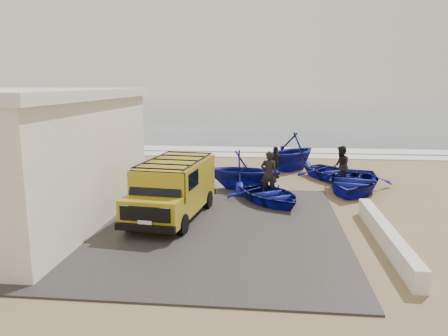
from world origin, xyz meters
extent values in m
plane|color=#8E7752|center=(0.00, 0.00, 0.00)|extent=(160.00, 160.00, 0.00)
cube|color=#383633|center=(-2.00, -2.00, 0.03)|extent=(12.00, 10.00, 0.05)
cube|color=#385166|center=(0.00, 56.00, 0.00)|extent=(180.00, 88.00, 0.01)
cube|color=white|center=(0.00, 12.00, 0.03)|extent=(180.00, 1.60, 0.06)
cube|color=white|center=(0.00, 14.50, 0.02)|extent=(180.00, 2.20, 0.04)
cube|color=black|center=(-3.55, -0.50, 2.60)|extent=(0.08, 0.70, 0.90)
cube|color=silver|center=(5.00, -3.00, 0.28)|extent=(0.35, 6.00, 0.55)
cube|color=#B1991A|center=(-1.45, -0.83, 1.10)|extent=(2.22, 3.85, 1.55)
cube|color=#B1991A|center=(-1.72, -3.07, 0.75)|extent=(1.87, 1.06, 0.85)
cube|color=black|center=(-1.67, -2.63, 1.50)|extent=(1.67, 0.51, 0.67)
cube|color=black|center=(-1.78, -3.51, 0.85)|extent=(1.52, 0.26, 0.42)
cube|color=black|center=(-1.78, -3.54, 0.44)|extent=(1.82, 0.35, 0.21)
cube|color=black|center=(-1.46, -0.88, 1.95)|extent=(2.09, 3.56, 0.06)
cylinder|color=black|center=(-2.51, -2.59, 0.33)|extent=(0.28, 0.68, 0.66)
cylinder|color=black|center=(-2.16, 0.30, 0.33)|extent=(0.28, 0.68, 0.66)
cylinder|color=black|center=(-0.85, -2.80, 0.33)|extent=(0.28, 0.68, 0.66)
cylinder|color=black|center=(-0.50, 0.09, 0.33)|extent=(0.28, 0.68, 0.66)
imported|color=navy|center=(1.70, 1.02, 0.35)|extent=(3.89, 4.18, 0.71)
imported|color=navy|center=(5.21, 3.27, 0.44)|extent=(4.17, 4.98, 0.88)
imported|color=navy|center=(0.57, 3.08, 0.85)|extent=(3.64, 3.28, 1.70)
imported|color=navy|center=(4.74, 5.30, 0.37)|extent=(4.01, 4.36, 0.74)
imported|color=navy|center=(2.85, 7.65, 0.99)|extent=(4.86, 4.95, 1.98)
imported|color=black|center=(1.69, 2.16, 0.92)|extent=(0.71, 0.50, 1.84)
imported|color=black|center=(4.82, 4.12, 0.90)|extent=(0.75, 0.93, 1.81)
imported|color=black|center=(1.97, 5.55, 0.77)|extent=(0.85, 0.94, 1.53)
camera|label=1|loc=(1.68, -15.07, 4.49)|focal=35.00mm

